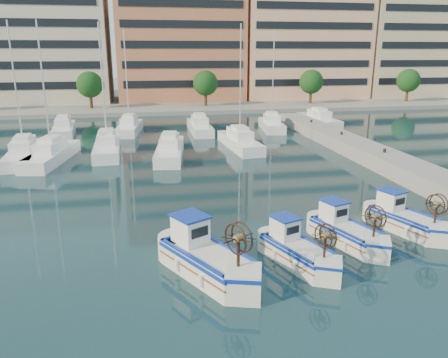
# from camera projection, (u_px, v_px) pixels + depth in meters

# --- Properties ---
(ground) EXTENTS (300.00, 300.00, 0.00)m
(ground) POSITION_uv_depth(u_px,v_px,m) (284.00, 255.00, 20.22)
(ground) COLOR #1B3C46
(ground) RESTS_ON ground
(quay) EXTENTS (3.00, 60.00, 1.20)m
(quay) POSITION_uv_depth(u_px,v_px,m) (430.00, 180.00, 29.87)
(quay) COLOR gray
(quay) RESTS_ON ground
(waterfront) EXTENTS (180.00, 40.00, 25.60)m
(waterfront) POSITION_uv_depth(u_px,v_px,m) (224.00, 40.00, 80.12)
(waterfront) COLOR gray
(waterfront) RESTS_ON ground
(yacht_marina) EXTENTS (35.45, 24.03, 11.50)m
(yacht_marina) POSITION_uv_depth(u_px,v_px,m) (165.00, 137.00, 45.39)
(yacht_marina) COLOR white
(yacht_marina) RESTS_ON ground
(fishing_boat_a) EXTENTS (3.89, 4.91, 2.97)m
(fishing_boat_a) POSITION_uv_depth(u_px,v_px,m) (206.00, 257.00, 18.20)
(fishing_boat_a) COLOR silver
(fishing_boat_a) RESTS_ON ground
(fishing_boat_b) EXTENTS (2.79, 4.01, 2.42)m
(fishing_boat_b) POSITION_uv_depth(u_px,v_px,m) (297.00, 249.00, 19.24)
(fishing_boat_b) COLOR silver
(fishing_boat_b) RESTS_ON ground
(fishing_boat_c) EXTENTS (2.75, 4.08, 2.46)m
(fishing_boat_c) POSITION_uv_depth(u_px,v_px,m) (346.00, 230.00, 21.23)
(fishing_boat_c) COLOR silver
(fishing_boat_c) RESTS_ON ground
(fishing_boat_d) EXTENTS (2.82, 4.12, 2.49)m
(fishing_boat_d) POSITION_uv_depth(u_px,v_px,m) (404.00, 218.00, 22.79)
(fishing_boat_d) COLOR silver
(fishing_boat_d) RESTS_ON ground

